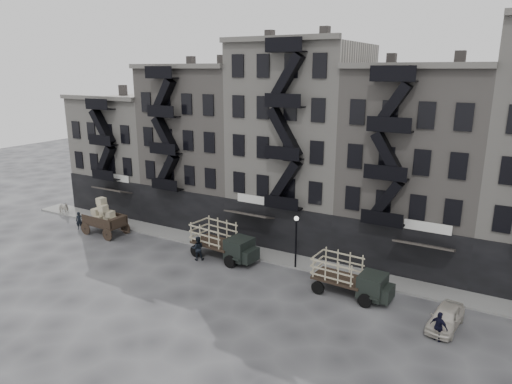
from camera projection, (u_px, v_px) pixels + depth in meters
The scene contains 15 objects.
ground at pixel (245, 273), 34.59m from camera, with size 140.00×140.00×0.00m, color #38383A.
sidewalk at pixel (268, 255), 37.72m from camera, with size 55.00×2.50×0.15m, color slate.
building_west at pixel (136, 152), 50.80m from camera, with size 10.00×11.35×13.20m.
building_midwest at pixel (209, 146), 45.64m from camera, with size 10.00×11.35×16.20m.
building_center at pixel (301, 144), 40.61m from camera, with size 10.00×11.35×18.20m.
building_mideast at pixel (416, 166), 36.10m from camera, with size 10.00×11.35×16.20m.
lamp_post at pixel (296, 235), 34.61m from camera, with size 0.36×0.36×4.28m.
horse at pixel (63, 209), 47.98m from camera, with size 0.80×1.77×1.49m, color beige.
wagon at pixel (103, 214), 42.23m from camera, with size 4.24×2.41×3.51m.
stake_truck_west at pixel (223, 239), 36.88m from camera, with size 5.99×2.95×2.90m.
stake_truck_east at pixel (350, 275), 30.82m from camera, with size 5.49×2.53×2.69m.
car_east at pixel (446, 317), 27.19m from camera, with size 1.55×3.84×1.31m, color beige.
pedestrian_west at pixel (79, 221), 43.80m from camera, with size 0.63×0.41×1.72m, color black.
pedestrian_mid at pixel (198, 248), 36.74m from camera, with size 0.97×0.75×1.99m, color black.
policeman at pixel (439, 327), 25.76m from camera, with size 1.05×0.44×1.79m, color black.
Camera 1 is at (16.43, -27.20, 15.01)m, focal length 32.00 mm.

